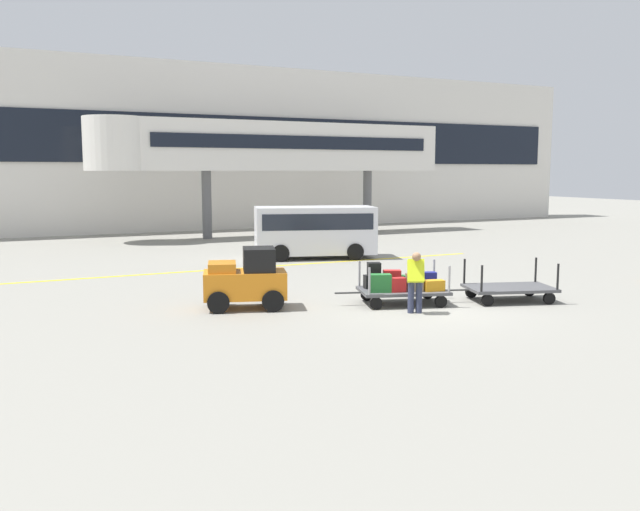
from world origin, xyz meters
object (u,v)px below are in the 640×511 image
(baggage_cart_lead, at_px, (400,285))
(shuttle_van, at_px, (315,228))
(baggage_tug, at_px, (246,280))
(baggage_cart_middle, at_px, (509,288))
(baggage_handler, at_px, (416,279))

(baggage_cart_lead, xyz_separation_m, shuttle_van, (2.03, 9.55, 0.72))
(baggage_tug, distance_m, baggage_cart_middle, 7.17)
(baggage_cart_middle, xyz_separation_m, baggage_handler, (-3.24, -0.24, 0.52))
(baggage_cart_lead, height_order, baggage_cart_middle, same)
(baggage_tug, relative_size, baggage_cart_middle, 0.76)
(baggage_cart_lead, bearing_deg, baggage_handler, -105.40)
(baggage_cart_middle, xyz_separation_m, shuttle_van, (-0.88, 10.49, 0.89))
(baggage_tug, bearing_deg, shuttle_van, 54.42)
(baggage_handler, distance_m, shuttle_van, 10.99)
(baggage_cart_middle, height_order, shuttle_van, shuttle_van)
(baggage_handler, height_order, shuttle_van, shuttle_van)
(shuttle_van, bearing_deg, baggage_handler, -102.38)
(baggage_cart_lead, height_order, baggage_handler, baggage_handler)
(baggage_handler, bearing_deg, baggage_cart_middle, 4.20)
(baggage_handler, bearing_deg, baggage_cart_lead, 74.60)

